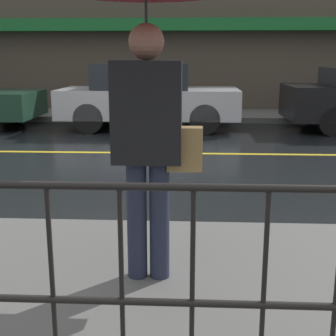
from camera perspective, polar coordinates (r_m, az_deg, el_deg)
name	(u,v)px	position (r m, az deg, el deg)	size (l,w,h in m)	color
ground_plane	(103,153)	(8.58, -7.91, 1.87)	(80.00, 80.00, 0.00)	black
sidewalk_far	(136,115)	(13.51, -3.92, 6.48)	(28.00, 2.19, 0.14)	#60605E
lane_marking	(103,152)	(8.58, -7.91, 1.89)	(25.20, 0.12, 0.01)	gold
building_storefront	(140,36)	(14.63, -3.48, 15.81)	(28.00, 0.85, 4.58)	#4C4238
pedestrian	(147,29)	(3.14, -2.58, 16.62)	(1.09, 1.09, 2.20)	#23283D
car_silver	(147,96)	(11.27, -2.53, 8.76)	(4.21, 1.82, 1.54)	#B2B5BA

